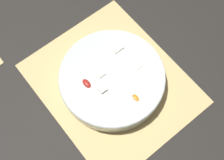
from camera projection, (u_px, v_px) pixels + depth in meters
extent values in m
plane|color=black|center=(112.00, 84.00, 0.92)|extent=(6.00, 6.00, 0.00)
cube|color=#D6B775|center=(112.00, 83.00, 0.92)|extent=(0.46, 0.38, 0.01)
cube|color=#3D2D19|center=(76.00, 42.00, 0.97)|extent=(0.01, 0.38, 0.00)
cube|color=#3D2D19|center=(86.00, 53.00, 0.95)|extent=(0.01, 0.38, 0.00)
cube|color=#3D2D19|center=(96.00, 65.00, 0.94)|extent=(0.01, 0.38, 0.00)
cube|color=#3D2D19|center=(107.00, 77.00, 0.92)|extent=(0.01, 0.38, 0.00)
cube|color=#3D2D19|center=(117.00, 89.00, 0.91)|extent=(0.01, 0.38, 0.00)
cube|color=#3D2D19|center=(129.00, 102.00, 0.89)|extent=(0.01, 0.38, 0.00)
cube|color=#3D2D19|center=(140.00, 116.00, 0.88)|extent=(0.01, 0.38, 0.00)
cube|color=#3D2D19|center=(152.00, 129.00, 0.86)|extent=(0.01, 0.38, 0.00)
cylinder|color=silver|center=(112.00, 79.00, 0.89)|extent=(0.30, 0.30, 0.05)
torus|color=silver|center=(112.00, 76.00, 0.87)|extent=(0.30, 0.30, 0.01)
cylinder|color=beige|center=(130.00, 102.00, 0.87)|extent=(0.03, 0.03, 0.01)
cylinder|color=beige|center=(93.00, 89.00, 0.89)|extent=(0.03, 0.03, 0.01)
cylinder|color=beige|center=(106.00, 58.00, 0.92)|extent=(0.03, 0.03, 0.01)
cylinder|color=beige|center=(131.00, 81.00, 0.88)|extent=(0.03, 0.03, 0.01)
cylinder|color=beige|center=(93.00, 67.00, 0.88)|extent=(0.03, 0.03, 0.01)
cylinder|color=beige|center=(121.00, 96.00, 0.88)|extent=(0.03, 0.03, 0.01)
cube|color=white|center=(101.00, 74.00, 0.87)|extent=(0.02, 0.02, 0.02)
cube|color=white|center=(137.00, 67.00, 0.88)|extent=(0.02, 0.02, 0.02)
cube|color=white|center=(76.00, 78.00, 0.89)|extent=(0.03, 0.03, 0.03)
cube|color=white|center=(94.00, 106.00, 0.85)|extent=(0.03, 0.03, 0.03)
cube|color=white|center=(125.00, 60.00, 0.93)|extent=(0.02, 0.02, 0.02)
cube|color=white|center=(148.00, 80.00, 0.87)|extent=(0.02, 0.02, 0.02)
cube|color=white|center=(116.00, 49.00, 0.91)|extent=(0.03, 0.03, 0.03)
cube|color=white|center=(116.00, 109.00, 0.84)|extent=(0.02, 0.02, 0.02)
cube|color=white|center=(109.00, 86.00, 0.89)|extent=(0.03, 0.03, 0.03)
cube|color=white|center=(102.00, 90.00, 0.85)|extent=(0.02, 0.02, 0.02)
ellipsoid|color=orange|center=(119.00, 80.00, 0.88)|extent=(0.03, 0.02, 0.01)
ellipsoid|color=orange|center=(123.00, 86.00, 0.89)|extent=(0.03, 0.02, 0.01)
ellipsoid|color=#B2231E|center=(120.00, 73.00, 0.90)|extent=(0.03, 0.02, 0.01)
ellipsoid|color=orange|center=(99.00, 115.00, 0.83)|extent=(0.03, 0.02, 0.02)
ellipsoid|color=orange|center=(97.00, 51.00, 0.91)|extent=(0.03, 0.02, 0.01)
ellipsoid|color=#B2231E|center=(87.00, 84.00, 0.86)|extent=(0.04, 0.02, 0.02)
ellipsoid|color=orange|center=(136.00, 98.00, 0.84)|extent=(0.03, 0.02, 0.01)
ellipsoid|color=orange|center=(133.00, 75.00, 0.90)|extent=(0.03, 0.02, 0.01)
ellipsoid|color=orange|center=(85.00, 53.00, 0.91)|extent=(0.03, 0.01, 0.01)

